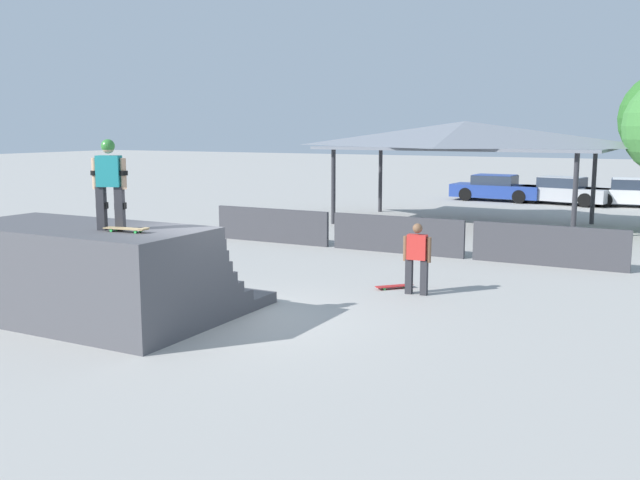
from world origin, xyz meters
name	(u,v)px	position (x,y,z in m)	size (l,w,h in m)	color
ground_plane	(226,321)	(0.00, 0.00, 0.00)	(160.00, 160.00, 0.00)	#A3A09B
quarter_pipe_ramp	(94,275)	(-2.37, -0.86, 0.79)	(4.85, 3.98, 1.76)	#4C4C51
skater_on_deck	(109,178)	(-1.45, -1.29, 2.66)	(0.67, 0.38, 1.56)	#2D2D33
skateboard_on_deck	(128,229)	(-1.02, -1.35, 1.82)	(0.83, 0.29, 0.09)	green
bystander_walking	(417,255)	(2.32, 3.70, 0.85)	(0.61, 0.23, 1.53)	#2D2D33
skateboard_on_ground	(395,286)	(1.73, 3.99, 0.06)	(0.73, 0.76, 0.09)	green
barrier_fence	(397,235)	(0.04, 8.28, 0.52)	(12.26, 0.12, 1.05)	#3D3D42
pavilion_shelter	(465,136)	(-0.16, 15.29, 3.25)	(10.02, 5.19, 3.77)	#2D2D33
parked_car_blue	(496,188)	(-1.24, 24.51, 0.60)	(4.36, 1.86, 1.27)	navy
parked_car_silver	(563,191)	(1.94, 24.40, 0.60)	(4.40, 2.46, 1.27)	#A8AAAF
parked_car_white	(638,193)	(5.12, 24.76, 0.60)	(4.65, 2.07, 1.27)	silver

